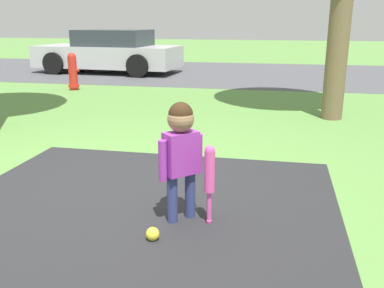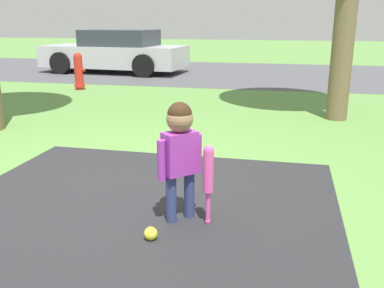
{
  "view_description": "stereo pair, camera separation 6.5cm",
  "coord_description": "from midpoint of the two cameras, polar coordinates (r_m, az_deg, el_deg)",
  "views": [
    {
      "loc": [
        1.46,
        -3.47,
        1.47
      ],
      "look_at": [
        0.78,
        -0.16,
        0.49
      ],
      "focal_mm": 40.0,
      "sensor_mm": 36.0,
      "label": 1
    },
    {
      "loc": [
        1.53,
        -3.46,
        1.47
      ],
      "look_at": [
        0.78,
        -0.16,
        0.49
      ],
      "focal_mm": 40.0,
      "sensor_mm": 36.0,
      "label": 2
    }
  ],
  "objects": [
    {
      "name": "fire_hydrant",
      "position": [
        9.72,
        -14.68,
        9.32
      ],
      "size": [
        0.26,
        0.23,
        0.8
      ],
      "color": "red",
      "rests_on": "ground"
    },
    {
      "name": "baseball_bat",
      "position": [
        3.11,
        2.8,
        -4.02
      ],
      "size": [
        0.08,
        0.08,
        0.61
      ],
      "color": "#E54CA5",
      "rests_on": "ground"
    },
    {
      "name": "child",
      "position": [
        3.12,
        -1.03,
        -0.16
      ],
      "size": [
        0.28,
        0.28,
        0.91
      ],
      "rotation": [
        0.0,
        0.0,
        0.79
      ],
      "color": "navy",
      "rests_on": "ground"
    },
    {
      "name": "street_strip",
      "position": [
        12.51,
        5.9,
        9.41
      ],
      "size": [
        40.0,
        6.0,
        0.01
      ],
      "color": "#4C4C51",
      "rests_on": "ground"
    },
    {
      "name": "parked_car",
      "position": [
        12.74,
        -10.01,
        11.95
      ],
      "size": [
        4.17,
        2.04,
        1.2
      ],
      "rotation": [
        0.0,
        0.0,
        3.07
      ],
      "color": "#B7B7BC",
      "rests_on": "ground"
    },
    {
      "name": "sports_ball",
      "position": [
        3.03,
        -4.9,
        -11.81
      ],
      "size": [
        0.1,
        0.1,
        0.1
      ],
      "color": "yellow",
      "rests_on": "ground"
    },
    {
      "name": "ground_plane",
      "position": [
        4.05,
        -9.89,
        -5.32
      ],
      "size": [
        60.0,
        60.0,
        0.0
      ],
      "primitive_type": "plane",
      "color": "#5B8C42"
    }
  ]
}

